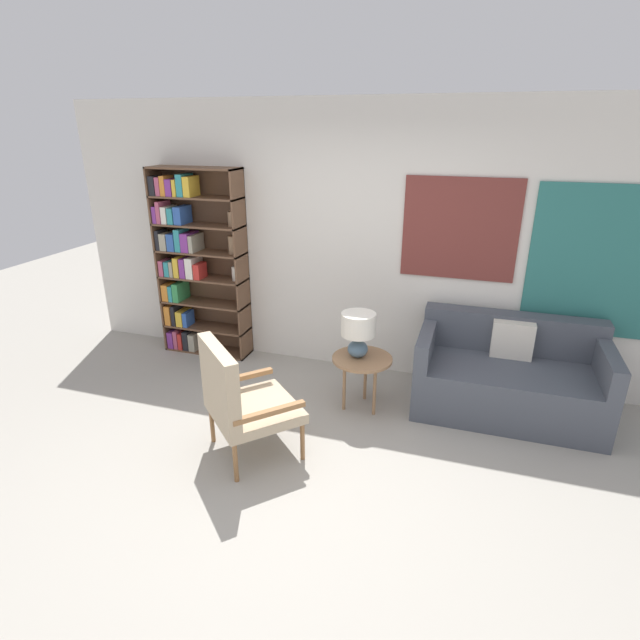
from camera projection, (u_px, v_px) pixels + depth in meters
ground_plane at (288, 481)px, 3.68m from camera, size 14.00×14.00×0.00m
wall_back at (366, 243)px, 4.95m from camera, size 6.40×0.08×2.70m
bookshelf at (192, 261)px, 5.44m from camera, size 0.99×0.30×2.05m
armchair at (238, 396)px, 3.78m from camera, size 0.90×0.90×0.97m
couch at (508, 377)px, 4.50m from camera, size 1.60×0.88×0.83m
side_table at (362, 363)px, 4.47m from camera, size 0.54×0.54×0.51m
table_lamp at (358, 330)px, 4.37m from camera, size 0.31×0.31×0.41m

